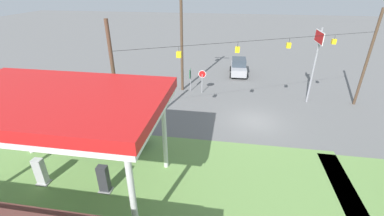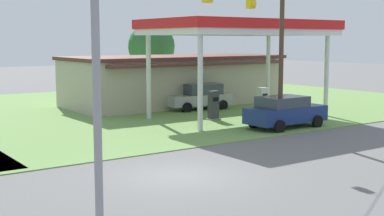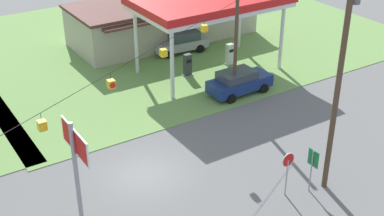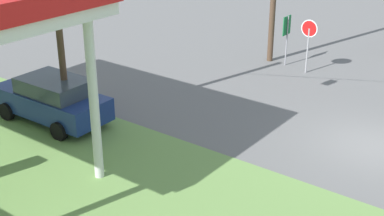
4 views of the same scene
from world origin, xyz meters
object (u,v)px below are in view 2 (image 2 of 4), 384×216
Objects in this scene: car_at_pumps_rear at (199,96)px; tree_behind_station at (151,46)px; gas_station_store at (175,80)px; car_at_pumps_front at (285,111)px; gas_station_canopy at (240,29)px; stop_sign_overhead at (98,20)px; fuel_pump_near at (213,106)px; fuel_pump_far at (263,102)px.

tree_behind_station reaches higher than car_at_pumps_rear.
gas_station_store reaches higher than car_at_pumps_rear.
car_at_pumps_rear reaches higher than car_at_pumps_front.
gas_station_canopy is at bearing 82.28° from car_at_pumps_front.
tree_behind_station is (18.71, 29.35, -0.98)m from stop_sign_overhead.
gas_station_canopy is 6.32m from car_at_pumps_front.
fuel_pump_near is 0.38× the size of car_at_pumps_rear.
gas_station_store is 2.61× the size of tree_behind_station.
gas_station_canopy is at bearing 92.14° from car_at_pumps_rear.
tree_behind_station is (4.64, 14.91, 3.32)m from fuel_pump_near.
car_at_pumps_front is 0.76× the size of tree_behind_station.
car_at_pumps_rear is (0.21, 4.44, -4.46)m from gas_station_canopy.
fuel_pump_near is 0.25× the size of stop_sign_overhead.
gas_station_canopy is at bearing 179.96° from fuel_pump_far.
stop_sign_overhead is at bearing -122.51° from tree_behind_station.
car_at_pumps_front is (-1.08, -12.39, -0.89)m from gas_station_store.
car_at_pumps_front is at bearing -96.48° from gas_station_canopy.
car_at_pumps_rear is at bearing 87.33° from gas_station_canopy.
tree_behind_station is (2.12, 6.96, 2.35)m from gas_station_store.
stop_sign_overhead reaches higher than fuel_pump_far.
gas_station_store is at bearing 53.47° from stop_sign_overhead.
car_at_pumps_front is at bearing 90.23° from car_at_pumps_rear.
fuel_pump_near and fuel_pump_far have the same top height.
tree_behind_station is (3.20, 19.36, 3.25)m from car_at_pumps_front.
car_at_pumps_front is 0.66× the size of stop_sign_overhead.
gas_station_store reaches higher than car_at_pumps_front.
tree_behind_station is at bearing 79.75° from gas_station_canopy.
stop_sign_overhead is (-15.51, -10.00, 4.23)m from car_at_pumps_front.
car_at_pumps_rear reaches higher than fuel_pump_far.
car_at_pumps_front is 1.00× the size of car_at_pumps_rear.
gas_station_store is 8.13m from fuel_pump_far.
stop_sign_overhead is at bearing -148.43° from car_at_pumps_front.
car_at_pumps_front is 19.88m from tree_behind_station.
gas_station_canopy is 6.29m from car_at_pumps_rear.
stop_sign_overhead reaches higher than car_at_pumps_front.
tree_behind_station is at bearing 79.37° from car_at_pumps_front.
tree_behind_station reaches higher than gas_station_store.
fuel_pump_far is at bearing -0.04° from gas_station_canopy.
fuel_pump_near is 0.28× the size of tree_behind_station.
car_at_pumps_rear reaches higher than fuel_pump_near.
stop_sign_overhead is (-14.06, -14.44, 4.30)m from fuel_pump_near.
fuel_pump_near is at bearing -107.29° from tree_behind_station.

